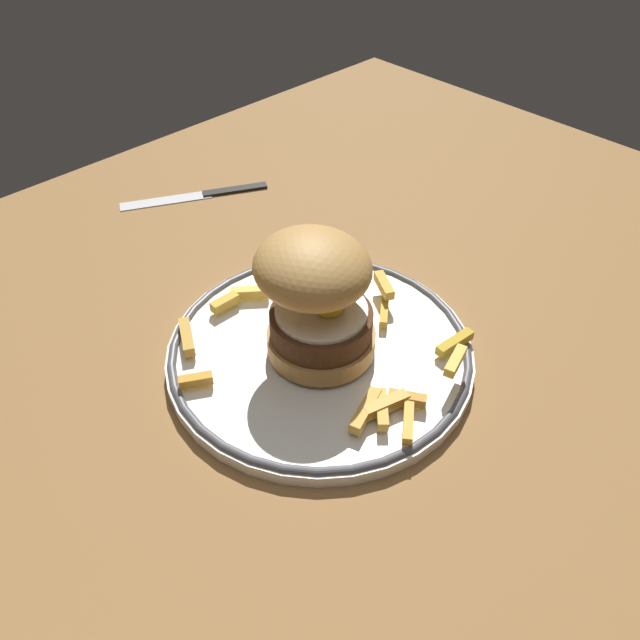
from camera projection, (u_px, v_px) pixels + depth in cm
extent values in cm
cube|color=olive|center=(313.00, 409.00, 55.92)|extent=(124.72, 99.16, 4.00)
cylinder|color=white|center=(320.00, 353.00, 57.42)|extent=(27.41, 27.41, 1.20)
torus|color=#4C4C51|center=(320.00, 348.00, 57.01)|extent=(27.01, 27.01, 0.80)
cylinder|color=#B98243|center=(321.00, 340.00, 55.90)|extent=(9.53, 9.53, 1.80)
cylinder|color=#492C17|center=(321.00, 323.00, 54.52)|extent=(8.86, 8.86, 2.32)
cylinder|color=white|center=(321.00, 310.00, 53.57)|extent=(7.87, 7.87, 0.50)
ellipsoid|color=yellow|center=(329.00, 306.00, 52.97)|extent=(2.60, 2.60, 1.40)
ellipsoid|color=#B68546|center=(313.00, 267.00, 51.22)|extent=(13.77, 13.83, 5.68)
cube|color=#EBAC4A|center=(365.00, 411.00, 50.53)|extent=(4.52, 2.43, 0.97)
cube|color=gold|center=(350.00, 285.00, 61.02)|extent=(3.26, 4.17, 0.86)
cube|color=gold|center=(455.00, 343.00, 56.32)|extent=(4.09, 1.27, 0.89)
cube|color=gold|center=(187.00, 337.00, 56.81)|extent=(2.91, 4.22, 0.97)
cube|color=gold|center=(312.00, 285.00, 62.27)|extent=(1.61, 3.11, 0.93)
cube|color=gold|center=(455.00, 361.00, 52.27)|extent=(3.41, 1.83, 0.86)
cube|color=#C58B26|center=(272.00, 274.00, 63.82)|extent=(1.97, 4.39, 0.71)
cube|color=gold|center=(382.00, 409.00, 50.71)|extent=(3.30, 3.29, 0.88)
cube|color=gold|center=(384.00, 311.00, 59.64)|extent=(3.63, 3.07, 0.71)
cube|color=gold|center=(250.00, 292.00, 61.48)|extent=(3.40, 3.04, 0.90)
cube|color=gold|center=(386.00, 405.00, 50.98)|extent=(4.07, 2.04, 1.00)
cube|color=gold|center=(408.00, 420.00, 49.93)|extent=(3.82, 3.22, 0.78)
cube|color=gold|center=(225.00, 303.00, 60.29)|extent=(2.83, 1.04, 0.97)
cube|color=gold|center=(384.00, 285.00, 60.80)|extent=(2.52, 3.51, 0.94)
cube|color=gold|center=(196.00, 380.00, 53.04)|extent=(2.85, 2.16, 0.86)
cube|color=#CA8932|center=(407.00, 398.00, 51.54)|extent=(2.41, 3.12, 0.88)
cube|color=black|center=(235.00, 189.00, 79.19)|extent=(7.64, 4.79, 0.70)
cube|color=silver|center=(166.00, 200.00, 77.49)|extent=(10.57, 6.72, 0.24)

